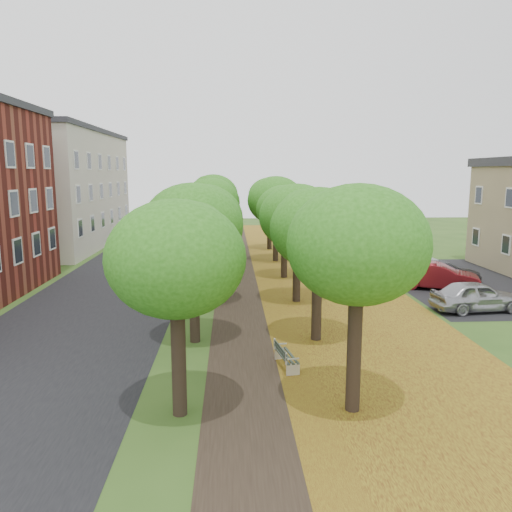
{
  "coord_description": "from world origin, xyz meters",
  "views": [
    {
      "loc": [
        -0.77,
        -12.93,
        6.57
      ],
      "look_at": [
        0.48,
        11.38,
        2.5
      ],
      "focal_mm": 35.0,
      "sensor_mm": 36.0,
      "label": 1
    }
  ],
  "objects": [
    {
      "name": "tree_row_west",
      "position": [
        -2.2,
        15.0,
        4.38
      ],
      "size": [
        3.92,
        33.92,
        6.07
      ],
      "color": "black",
      "rests_on": "ground"
    },
    {
      "name": "building_cream",
      "position": [
        -17.0,
        33.0,
        5.21
      ],
      "size": [
        10.3,
        20.3,
        10.4
      ],
      "color": "beige",
      "rests_on": "ground"
    },
    {
      "name": "street_asphalt",
      "position": [
        -7.5,
        15.0,
        0.0
      ],
      "size": [
        8.0,
        70.0,
        0.01
      ],
      "primitive_type": "cube",
      "color": "black",
      "rests_on": "ground"
    },
    {
      "name": "car_white",
      "position": [
        11.0,
        19.65,
        0.72
      ],
      "size": [
        5.21,
        2.47,
        1.44
      ],
      "primitive_type": "imported",
      "rotation": [
        0.0,
        0.0,
        1.59
      ],
      "color": "silver",
      "rests_on": "ground"
    },
    {
      "name": "car_silver",
      "position": [
        11.0,
        9.75,
        0.74
      ],
      "size": [
        4.48,
        2.18,
        1.47
      ],
      "primitive_type": "imported",
      "rotation": [
        0.0,
        0.0,
        1.68
      ],
      "color": "#A5A5AA",
      "rests_on": "ground"
    },
    {
      "name": "parking_lot",
      "position": [
        13.5,
        16.0,
        0.0
      ],
      "size": [
        9.0,
        16.0,
        0.01
      ],
      "primitive_type": "cube",
      "color": "black",
      "rests_on": "ground"
    },
    {
      "name": "ground",
      "position": [
        0.0,
        0.0,
        0.0
      ],
      "size": [
        120.0,
        120.0,
        0.0
      ],
      "primitive_type": "plane",
      "color": "#2D4C19",
      "rests_on": "ground"
    },
    {
      "name": "car_red",
      "position": [
        11.0,
        14.34,
        0.75
      ],
      "size": [
        4.82,
        3.09,
        1.5
      ],
      "primitive_type": "imported",
      "rotation": [
        0.0,
        0.0,
        1.21
      ],
      "color": "maroon",
      "rests_on": "ground"
    },
    {
      "name": "leaf_verge",
      "position": [
        5.0,
        15.0,
        0.01
      ],
      "size": [
        7.5,
        70.0,
        0.01
      ],
      "primitive_type": "cube",
      "color": "olive",
      "rests_on": "ground"
    },
    {
      "name": "tree_row_east",
      "position": [
        2.6,
        15.0,
        4.38
      ],
      "size": [
        3.92,
        33.92,
        6.07
      ],
      "color": "black",
      "rests_on": "ground"
    },
    {
      "name": "car_grey",
      "position": [
        12.04,
        16.01,
        0.66
      ],
      "size": [
        4.61,
        2.04,
        1.31
      ],
      "primitive_type": "imported",
      "rotation": [
        0.0,
        0.0,
        1.53
      ],
      "color": "#35353A",
      "rests_on": "ground"
    },
    {
      "name": "footpath",
      "position": [
        0.0,
        15.0,
        0.0
      ],
      "size": [
        3.2,
        70.0,
        0.01
      ],
      "primitive_type": "cube",
      "color": "black",
      "rests_on": "ground"
    },
    {
      "name": "bench",
      "position": [
        1.06,
        3.2,
        0.4
      ],
      "size": [
        0.74,
        1.69,
        0.77
      ],
      "rotation": [
        0.0,
        0.0,
        1.74
      ],
      "color": "#263027",
      "rests_on": "ground"
    }
  ]
}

